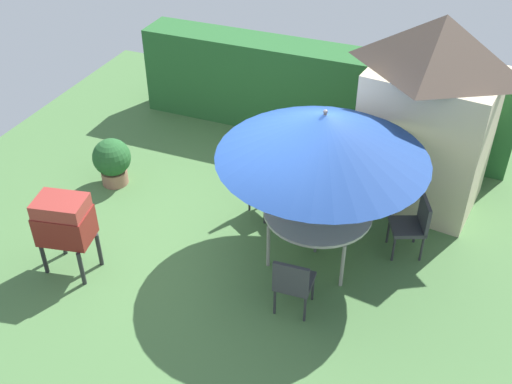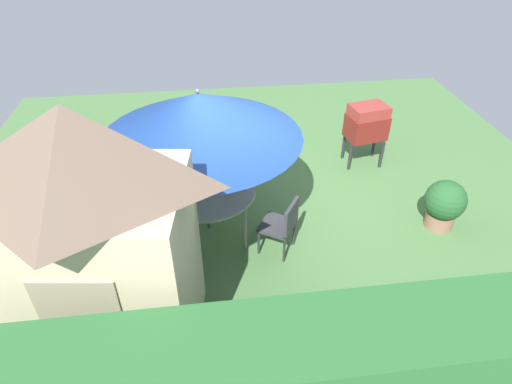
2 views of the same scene
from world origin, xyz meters
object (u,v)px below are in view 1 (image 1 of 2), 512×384
at_px(chair_far_side, 264,182).
at_px(chair_toward_hedge, 293,282).
at_px(patio_umbrella, 324,136).
at_px(bbq_grill, 64,221).
at_px(chair_near_shed, 414,223).
at_px(potted_plant_by_shed, 112,160).
at_px(garden_shed, 429,112).
at_px(patio_table, 318,213).

relative_size(chair_far_side, chair_toward_hedge, 1.00).
distance_m(patio_umbrella, bbq_grill, 3.62).
bearing_deg(patio_umbrella, chair_toward_hedge, -86.93).
xyz_separation_m(chair_near_shed, potted_plant_by_shed, (-4.92, -0.10, -0.07)).
bearing_deg(chair_near_shed, garden_shed, 97.03).
height_order(bbq_grill, chair_far_side, bbq_grill).
relative_size(patio_umbrella, bbq_grill, 2.35).
distance_m(garden_shed, bbq_grill, 5.48).
height_order(chair_near_shed, chair_toward_hedge, same).
xyz_separation_m(patio_table, bbq_grill, (-3.05, -1.60, 0.14)).
bearing_deg(bbq_grill, garden_shed, 40.32).
distance_m(patio_umbrella, potted_plant_by_shed, 3.98).
distance_m(bbq_grill, chair_toward_hedge, 3.15).
bearing_deg(patio_table, chair_near_shed, 22.43).
bearing_deg(chair_toward_hedge, patio_table, 93.07).
xyz_separation_m(patio_table, potted_plant_by_shed, (-3.66, 0.42, -0.26)).
height_order(patio_umbrella, chair_near_shed, patio_umbrella).
relative_size(garden_shed, chair_toward_hedge, 3.38).
bearing_deg(potted_plant_by_shed, patio_table, -6.52).
bearing_deg(patio_umbrella, chair_far_side, 147.96).
relative_size(patio_umbrella, chair_far_side, 3.13).
xyz_separation_m(garden_shed, patio_umbrella, (-1.09, -1.91, 0.40)).
bearing_deg(bbq_grill, patio_table, 27.76).
bearing_deg(patio_table, chair_toward_hedge, -86.93).
bearing_deg(chair_near_shed, patio_table, -157.57).
xyz_separation_m(garden_shed, potted_plant_by_shed, (-4.75, -1.49, -1.11)).
distance_m(garden_shed, chair_toward_hedge, 3.46).
height_order(bbq_grill, chair_near_shed, bbq_grill).
xyz_separation_m(garden_shed, bbq_grill, (-4.14, -3.51, -0.71)).
bearing_deg(patio_table, potted_plant_by_shed, 173.48).
bearing_deg(potted_plant_by_shed, bbq_grill, -73.15).
distance_m(chair_far_side, chair_toward_hedge, 2.20).
relative_size(chair_near_shed, chair_toward_hedge, 1.00).
xyz_separation_m(patio_umbrella, potted_plant_by_shed, (-3.66, 0.42, -1.51)).
distance_m(patio_umbrella, chair_toward_hedge, 1.89).
distance_m(garden_shed, potted_plant_by_shed, 5.10).
bearing_deg(patio_table, garden_shed, 60.19).
distance_m(bbq_grill, potted_plant_by_shed, 2.15).
relative_size(bbq_grill, chair_near_shed, 1.33).
bearing_deg(chair_far_side, patio_umbrella, -32.04).
height_order(patio_table, chair_toward_hedge, chair_toward_hedge).
height_order(patio_umbrella, bbq_grill, patio_umbrella).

